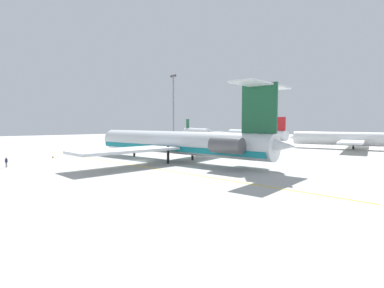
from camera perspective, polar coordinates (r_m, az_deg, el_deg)
The scene contains 11 objects.
ground at distance 59.31m, azimuth -9.99°, elevation -3.14°, with size 288.66×288.66×0.00m, color #ADADA8.
main_jetliner at distance 56.64m, azimuth -2.19°, elevation 0.28°, with size 45.43×40.50×13.33m.
airliner_far_left at distance 159.48m, azimuth 0.94°, elevation 2.37°, with size 31.65×31.66×9.60m.
airliner_mid_left at distance 122.92m, azimuth 11.64°, elevation 1.81°, with size 31.90×31.57×9.53m.
airliner_mid_right at distance 94.48m, azimuth 27.76°, elevation 0.88°, with size 32.42×32.57×9.99m.
ground_crew_near_nose at distance 85.35m, azimuth 1.21°, elevation -0.20°, with size 0.27×0.41×1.69m.
ground_crew_near_tail at distance 86.62m, azimuth -6.87°, elevation -0.11°, with size 0.38×0.33×1.83m.
ground_crew_portside at distance 58.32m, azimuth -31.78°, elevation -2.77°, with size 0.26×0.41×1.65m.
safety_cone_nose at distance 69.30m, azimuth -24.89°, elevation -2.20°, with size 0.40×0.40×0.55m, color #EA590F.
taxiway_centreline at distance 53.28m, azimuth -11.06°, elevation -3.95°, with size 74.07×0.36×0.01m, color gold.
light_mast at distance 137.62m, azimuth -3.55°, elevation 7.48°, with size 4.00×0.70×28.96m.
Camera 1 is at (51.97, -27.64, 7.29)m, focal length 28.11 mm.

